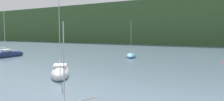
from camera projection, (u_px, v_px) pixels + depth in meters
sailboat_far_0 at (131, 56)px, 36.51m from camera, size 3.39×4.93×6.53m
sailboat_mid_6 at (60, 72)px, 20.50m from camera, size 4.83×5.19×8.22m
sailboat_mid_8 at (5, 55)px, 36.43m from camera, size 2.11×7.17×8.63m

